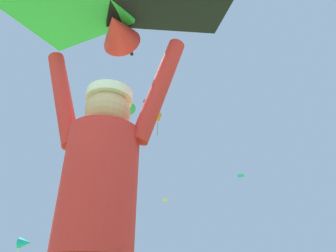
{
  "coord_description": "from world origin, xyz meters",
  "views": [
    {
      "loc": [
        0.39,
        -0.87,
        0.7
      ],
      "look_at": [
        -0.06,
        3.03,
        2.87
      ],
      "focal_mm": 32.0,
      "sensor_mm": 36.0,
      "label": 1
    }
  ],
  "objects_px": {
    "distant_kite_green_low_right": "(126,113)",
    "distant_kite_yellow_overhead_distant": "(165,200)",
    "distant_kite_teal_far_center": "(241,175)",
    "kite_flyer_person": "(95,225)",
    "distant_kite_orange_low_left": "(158,119)",
    "held_stunt_kite": "(116,6)",
    "marker_flag": "(23,248)",
    "distant_kite_magenta_mid_right": "(149,105)"
  },
  "relations": [
    {
      "from": "distant_kite_green_low_right",
      "to": "distant_kite_yellow_overhead_distant",
      "type": "height_order",
      "value": "distant_kite_green_low_right"
    },
    {
      "from": "distant_kite_teal_far_center",
      "to": "kite_flyer_person",
      "type": "bearing_deg",
      "value": -98.65
    },
    {
      "from": "kite_flyer_person",
      "to": "distant_kite_orange_low_left",
      "type": "distance_m",
      "value": 32.68
    },
    {
      "from": "held_stunt_kite",
      "to": "distant_kite_yellow_overhead_distant",
      "type": "relative_size",
      "value": 2.87
    },
    {
      "from": "kite_flyer_person",
      "to": "marker_flag",
      "type": "height_order",
      "value": "kite_flyer_person"
    },
    {
      "from": "held_stunt_kite",
      "to": "distant_kite_green_low_right",
      "type": "height_order",
      "value": "distant_kite_green_low_right"
    },
    {
      "from": "distant_kite_green_low_right",
      "to": "distant_kite_yellow_overhead_distant",
      "type": "relative_size",
      "value": 4.31
    },
    {
      "from": "distant_kite_teal_far_center",
      "to": "distant_kite_green_low_right",
      "type": "bearing_deg",
      "value": -112.43
    },
    {
      "from": "distant_kite_orange_low_left",
      "to": "held_stunt_kite",
      "type": "bearing_deg",
      "value": -81.59
    },
    {
      "from": "distant_kite_yellow_overhead_distant",
      "to": "marker_flag",
      "type": "relative_size",
      "value": 0.34
    },
    {
      "from": "held_stunt_kite",
      "to": "distant_kite_orange_low_left",
      "type": "bearing_deg",
      "value": 98.41
    },
    {
      "from": "kite_flyer_person",
      "to": "distant_kite_magenta_mid_right",
      "type": "bearing_deg",
      "value": 100.39
    },
    {
      "from": "held_stunt_kite",
      "to": "marker_flag",
      "type": "relative_size",
      "value": 0.97
    },
    {
      "from": "kite_flyer_person",
      "to": "marker_flag",
      "type": "xyz_separation_m",
      "value": [
        -3.7,
        5.66,
        0.62
      ]
    },
    {
      "from": "distant_kite_green_low_right",
      "to": "distant_kite_teal_far_center",
      "type": "relative_size",
      "value": 2.59
    },
    {
      "from": "distant_kite_magenta_mid_right",
      "to": "distant_kite_teal_far_center",
      "type": "height_order",
      "value": "distant_kite_teal_far_center"
    },
    {
      "from": "distant_kite_teal_far_center",
      "to": "marker_flag",
      "type": "distance_m",
      "value": 31.73
    },
    {
      "from": "held_stunt_kite",
      "to": "distant_kite_orange_low_left",
      "type": "xyz_separation_m",
      "value": [
        -4.1,
        27.75,
        15.61
      ]
    },
    {
      "from": "held_stunt_kite",
      "to": "distant_kite_green_low_right",
      "type": "relative_size",
      "value": 0.67
    },
    {
      "from": "distant_kite_magenta_mid_right",
      "to": "marker_flag",
      "type": "distance_m",
      "value": 14.65
    },
    {
      "from": "held_stunt_kite",
      "to": "marker_flag",
      "type": "distance_m",
      "value": 6.85
    },
    {
      "from": "distant_kite_green_low_right",
      "to": "distant_kite_teal_far_center",
      "type": "bearing_deg",
      "value": 67.57
    },
    {
      "from": "distant_kite_green_low_right",
      "to": "marker_flag",
      "type": "relative_size",
      "value": 1.46
    },
    {
      "from": "distant_kite_yellow_overhead_distant",
      "to": "marker_flag",
      "type": "distance_m",
      "value": 27.89
    },
    {
      "from": "distant_kite_orange_low_left",
      "to": "distant_kite_magenta_mid_right",
      "type": "height_order",
      "value": "distant_kite_orange_low_left"
    },
    {
      "from": "held_stunt_kite",
      "to": "distant_kite_orange_low_left",
      "type": "height_order",
      "value": "distant_kite_orange_low_left"
    },
    {
      "from": "distant_kite_magenta_mid_right",
      "to": "distant_kite_teal_far_center",
      "type": "xyz_separation_m",
      "value": [
        8.08,
        18.02,
        0.93
      ]
    },
    {
      "from": "distant_kite_green_low_right",
      "to": "distant_kite_yellow_overhead_distant",
      "type": "xyz_separation_m",
      "value": [
        -0.27,
        19.51,
        0.33
      ]
    },
    {
      "from": "distant_kite_magenta_mid_right",
      "to": "marker_flag",
      "type": "xyz_separation_m",
      "value": [
        -0.78,
        -10.26,
        -10.43
      ]
    },
    {
      "from": "distant_kite_orange_low_left",
      "to": "distant_kite_yellow_overhead_distant",
      "type": "relative_size",
      "value": 4.89
    },
    {
      "from": "kite_flyer_person",
      "to": "distant_kite_green_low_right",
      "type": "xyz_separation_m",
      "value": [
        -3.57,
        12.79,
        8.54
      ]
    },
    {
      "from": "kite_flyer_person",
      "to": "held_stunt_kite",
      "type": "xyz_separation_m",
      "value": [
        -0.0,
        -0.07,
        1.27
      ]
    },
    {
      "from": "distant_kite_yellow_overhead_distant",
      "to": "marker_flag",
      "type": "bearing_deg",
      "value": -89.7
    },
    {
      "from": "distant_kite_yellow_overhead_distant",
      "to": "held_stunt_kite",
      "type": "bearing_deg",
      "value": -83.24
    },
    {
      "from": "distant_kite_yellow_overhead_distant",
      "to": "distant_kite_teal_far_center",
      "type": "xyz_separation_m",
      "value": [
        9.0,
        1.63,
        3.11
      ]
    },
    {
      "from": "distant_kite_orange_low_left",
      "to": "marker_flag",
      "type": "bearing_deg",
      "value": -88.95
    },
    {
      "from": "kite_flyer_person",
      "to": "distant_kite_yellow_overhead_distant",
      "type": "relative_size",
      "value": 3.17
    },
    {
      "from": "held_stunt_kite",
      "to": "distant_kite_teal_far_center",
      "type": "height_order",
      "value": "distant_kite_teal_far_center"
    },
    {
      "from": "distant_kite_green_low_right",
      "to": "distant_kite_magenta_mid_right",
      "type": "xyz_separation_m",
      "value": [
        0.65,
        3.13,
        2.5
      ]
    },
    {
      "from": "kite_flyer_person",
      "to": "distant_kite_yellow_overhead_distant",
      "type": "bearing_deg",
      "value": 96.78
    },
    {
      "from": "marker_flag",
      "to": "distant_kite_magenta_mid_right",
      "type": "bearing_deg",
      "value": 85.64
    },
    {
      "from": "kite_flyer_person",
      "to": "distant_kite_teal_far_center",
      "type": "height_order",
      "value": "distant_kite_teal_far_center"
    }
  ]
}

